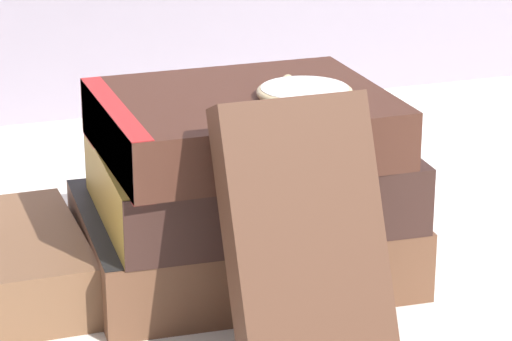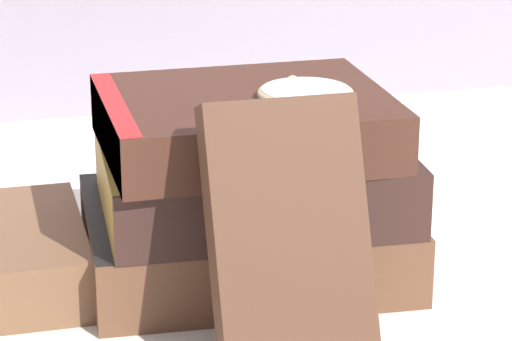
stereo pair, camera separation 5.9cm
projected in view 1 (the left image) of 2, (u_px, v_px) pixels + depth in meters
ground_plane at (312, 305)px, 0.70m from camera, size 3.00×3.00×0.00m
book_flat_bottom at (233, 239)px, 0.74m from camera, size 0.20×0.16×0.04m
book_flat_middle at (242, 180)px, 0.72m from camera, size 0.18×0.14×0.04m
book_flat_top at (235, 124)px, 0.70m from camera, size 0.16×0.13×0.03m
book_leaning_front at (306, 248)px, 0.61m from camera, size 0.08×0.08×0.14m
pocket_watch at (304, 92)px, 0.69m from camera, size 0.06×0.06×0.01m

